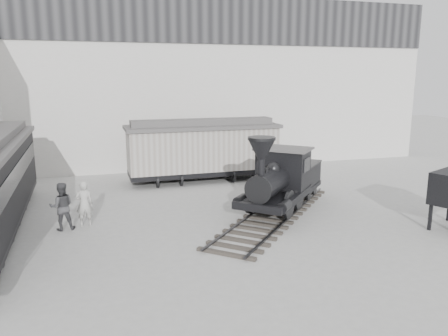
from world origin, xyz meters
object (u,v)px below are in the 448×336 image
object	(u,v)px
locomotive	(280,183)
boxcar	(203,149)
visitor_a	(84,204)
visitor_b	(62,206)

from	to	relation	value
locomotive	boxcar	world-z (taller)	boxcar
locomotive	boxcar	distance (m)	7.10
visitor_a	visitor_b	xyz separation A→B (m)	(-0.84, -0.26, 0.03)
locomotive	boxcar	xyz separation A→B (m)	(-1.87, 6.82, 0.57)
boxcar	locomotive	bearing A→B (deg)	-75.45
locomotive	visitor_a	xyz separation A→B (m)	(-8.37, 0.44, -0.39)
visitor_a	visitor_b	distance (m)	0.88
visitor_a	visitor_b	size ratio (longest dim) A/B	0.97
locomotive	visitor_a	world-z (taller)	locomotive
locomotive	boxcar	size ratio (longest dim) A/B	1.01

